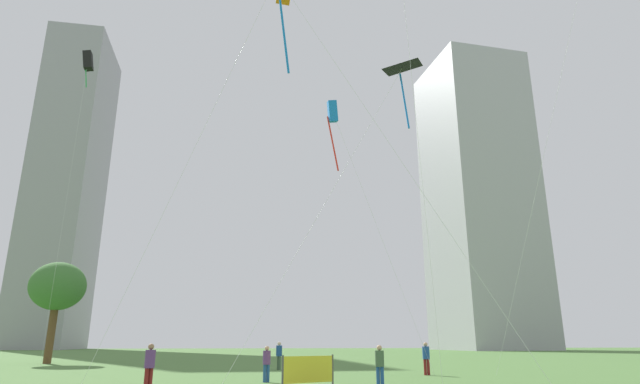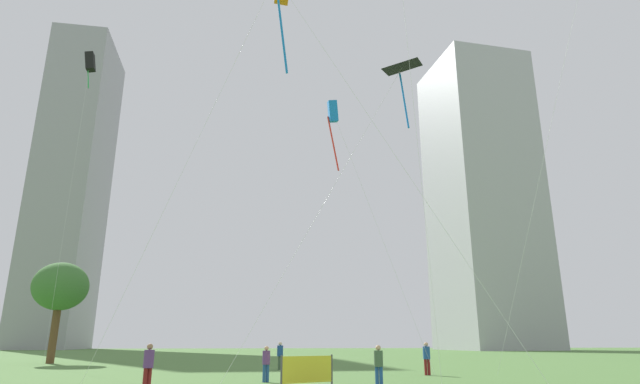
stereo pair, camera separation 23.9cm
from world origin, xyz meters
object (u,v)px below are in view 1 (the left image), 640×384
Objects in this scene: event_banner at (308,370)px; person_standing_2 at (150,364)px; kite_flying_8 at (402,71)px; distant_highrise_1 at (68,186)px; person_standing_6 at (380,363)px; kite_flying_6 at (88,62)px; person_standing_4 at (426,356)px; kite_flying_0 at (333,115)px; park_tree_0 at (58,287)px; person_standing_5 at (279,354)px; distant_highrise_0 at (479,198)px; person_standing_1 at (267,361)px.

person_standing_2 is at bearing -168.56° from event_banner.
kite_flying_8 is 133.55m from distant_highrise_1.
kite_flying_6 is (-20.88, 24.00, 26.33)m from person_standing_6.
kite_flying_0 is (-5.12, 1.02, 15.13)m from person_standing_4.
kite_flying_6 is 3.24× the size of park_tree_0.
kite_flying_0 is at bearing 1.55° from person_standing_5.
person_standing_5 is at bearing -35.22° from park_tree_0.
person_standing_2 is 16.03m from person_standing_4.
person_standing_5 is 16.48m from kite_flying_0.
kite_flying_6 is 0.33× the size of distant_highrise_1.
person_standing_6 is 112.53m from distant_highrise_0.
distant_highrise_1 is (-49.80, 106.86, 41.91)m from person_standing_5.
distant_highrise_1 reaches higher than park_tree_0.
distant_highrise_0 is 113.29m from event_banner.
kite_flying_0 is 0.60× the size of kite_flying_6.
person_standing_5 is at bearing -65.90° from distant_highrise_1.
park_tree_0 is 105.04m from distant_highrise_1.
distant_highrise_1 reaches higher than kite_flying_8.
event_banner is (0.09, -13.47, -0.37)m from person_standing_5.
distant_highrise_0 is (50.53, 90.10, 19.88)m from kite_flying_8.
person_standing_6 is 3.04m from event_banner.
person_standing_5 is at bearing -34.48° from person_standing_4.
kite_flying_8 is at bearing -65.87° from distant_highrise_1.
person_standing_4 is at bearing -37.32° from park_tree_0.
person_standing_4 is 8.79m from person_standing_6.
person_standing_6 is at bearing -48.97° from kite_flying_6.
person_standing_6 is 138.72m from distant_highrise_1.
person_standing_4 is at bearing -11.28° from kite_flying_0.
person_standing_1 is 30.25m from park_tree_0.
kite_flying_8 is at bearing 72.12° from person_standing_4.
person_standing_1 is 6.16m from person_standing_2.
person_standing_1 is 3.12m from event_banner.
distant_highrise_1 reaches higher than event_banner.
person_standing_6 is at bearing -10.80° from person_standing_5.
person_standing_5 is at bearing -28.28° from kite_flying_6.
kite_flying_6 is at bearing -75.26° from park_tree_0.
kite_flying_0 is 30.50m from park_tree_0.
event_banner is at bearing 47.43° from person_standing_4.
kite_flying_8 is at bearing -63.43° from kite_flying_0.
kite_flying_8 is (5.56, -11.75, 15.38)m from person_standing_5.
kite_flying_6 reaches higher than person_standing_4.
kite_flying_6 reaches higher than kite_flying_8.
event_banner is (-55.99, -91.82, -35.62)m from distant_highrise_0.
kite_flying_8 reaches higher than event_banner.
person_standing_5 is 0.11× the size of kite_flying_0.
person_standing_4 reaches higher than person_standing_2.
person_standing_2 is at bearing -135.53° from kite_flying_0.
kite_flying_8 reaches higher than person_standing_2.
kite_flying_6 reaches higher than park_tree_0.
kite_flying_0 reaches higher than person_standing_6.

